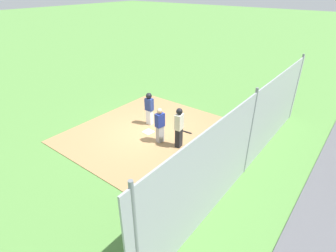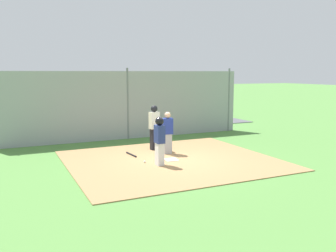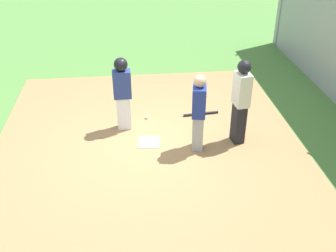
{
  "view_description": "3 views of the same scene",
  "coord_description": "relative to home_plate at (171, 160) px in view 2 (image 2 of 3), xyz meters",
  "views": [
    {
      "loc": [
        -8.1,
        -7.49,
        6.34
      ],
      "look_at": [
        0.16,
        -1.07,
        0.64
      ],
      "focal_mm": 28.49,
      "sensor_mm": 36.0,
      "label": 1
    },
    {
      "loc": [
        5.42,
        11.4,
        3.15
      ],
      "look_at": [
        -0.49,
        -1.34,
        1.05
      ],
      "focal_mm": 38.56,
      "sensor_mm": 36.0,
      "label": 2
    },
    {
      "loc": [
        -6.96,
        0.34,
        4.58
      ],
      "look_at": [
        -0.36,
        -0.37,
        0.62
      ],
      "focal_mm": 42.09,
      "sensor_mm": 36.0,
      "label": 3
    }
  ],
  "objects": [
    {
      "name": "ground_plane",
      "position": [
        0.0,
        0.0,
        -0.04
      ],
      "size": [
        140.0,
        140.0,
        0.0
      ],
      "primitive_type": "plane",
      "color": "#51843D"
    },
    {
      "name": "dirt_infield",
      "position": [
        0.0,
        0.0,
        -0.03
      ],
      "size": [
        7.2,
        6.4,
        0.03
      ],
      "primitive_type": "cube",
      "color": "#9E774C",
      "rests_on": "ground_plane"
    },
    {
      "name": "home_plate",
      "position": [
        0.0,
        0.0,
        0.0
      ],
      "size": [
        0.48,
        0.48,
        0.02
      ],
      "primitive_type": "cube",
      "rotation": [
        0.0,
        0.0,
        -0.1
      ],
      "color": "white",
      "rests_on": "dirt_infield"
    },
    {
      "name": "catcher",
      "position": [
        -0.31,
        -0.98,
        0.83
      ],
      "size": [
        0.42,
        0.33,
        1.62
      ],
      "rotation": [
        0.0,
        0.0,
        1.38
      ],
      "color": "#9E9EA3",
      "rests_on": "dirt_infield"
    },
    {
      "name": "umpire",
      "position": [
        -0.12,
        -1.87,
        0.95
      ],
      "size": [
        0.41,
        0.31,
        1.81
      ],
      "rotation": [
        0.0,
        0.0,
        1.7
      ],
      "color": "black",
      "rests_on": "dirt_infield"
    },
    {
      "name": "runner",
      "position": [
        0.67,
        0.49,
        0.93
      ],
      "size": [
        0.29,
        0.39,
        1.65
      ],
      "rotation": [
        0.0,
        0.0,
        3.16
      ],
      "color": "silver",
      "rests_on": "dirt_infield"
    },
    {
      "name": "baseball_bat",
      "position": [
        1.06,
        -1.31,
        0.02
      ],
      "size": [
        0.14,
        0.85,
        0.06
      ],
      "primitive_type": "cylinder",
      "rotation": [
        0.0,
        1.57,
        1.67
      ],
      "color": "black",
      "rests_on": "dirt_infield"
    },
    {
      "name": "baseball",
      "position": [
        1.02,
        -0.02,
        0.03
      ],
      "size": [
        0.07,
        0.07,
        0.07
      ],
      "primitive_type": "sphere",
      "color": "white",
      "rests_on": "dirt_infield"
    },
    {
      "name": "backstop_fence",
      "position": [
        0.0,
        -4.81,
        1.56
      ],
      "size": [
        12.0,
        0.1,
        3.35
      ],
      "color": "#93999E",
      "rests_on": "ground_plane"
    },
    {
      "name": "parking_lot",
      "position": [
        0.0,
        -9.46,
        -0.02
      ],
      "size": [
        18.0,
        5.2,
        0.04
      ],
      "primitive_type": "cube",
      "color": "#515156",
      "rests_on": "ground_plane"
    },
    {
      "name": "parked_car_blue",
      "position": [
        -5.94,
        -10.1,
        0.57
      ],
      "size": [
        4.22,
        1.92,
        1.28
      ],
      "rotation": [
        0.0,
        0.0,
        -0.01
      ],
      "color": "#28428C",
      "rests_on": "parking_lot"
    },
    {
      "name": "parked_car_silver",
      "position": [
        2.56,
        -9.62,
        0.57
      ],
      "size": [
        4.33,
        2.15,
        1.28
      ],
      "rotation": [
        0.0,
        0.0,
        0.08
      ],
      "color": "#B2B2B7",
      "rests_on": "parking_lot"
    }
  ]
}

